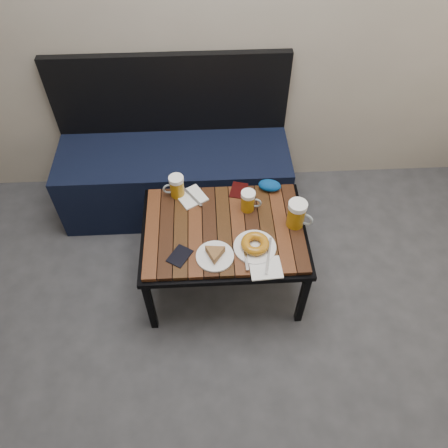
{
  "coord_description": "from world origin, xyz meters",
  "views": [
    {
      "loc": [
        -0.03,
        -0.27,
        2.18
      ],
      "look_at": [
        0.04,
        1.12,
        0.5
      ],
      "focal_mm": 35.0,
      "sensor_mm": 36.0,
      "label": 1
    }
  ],
  "objects_px": {
    "plate_pie": "(215,255)",
    "passport_navy": "(180,256)",
    "beer_mug_right": "(297,214)",
    "plate_bagel": "(255,245)",
    "passport_burgundy": "(239,190)",
    "beer_mug_left": "(176,186)",
    "beer_mug_centre": "(248,201)",
    "knit_pouch": "(270,185)",
    "cafe_table": "(224,233)",
    "bench": "(175,171)"
  },
  "relations": [
    {
      "from": "beer_mug_centre",
      "to": "plate_pie",
      "type": "relative_size",
      "value": 0.66
    },
    {
      "from": "plate_bagel",
      "to": "passport_navy",
      "type": "relative_size",
      "value": 2.31
    },
    {
      "from": "beer_mug_left",
      "to": "passport_burgundy",
      "type": "xyz_separation_m",
      "value": [
        0.33,
        0.01,
        -0.06
      ]
    },
    {
      "from": "beer_mug_centre",
      "to": "passport_burgundy",
      "type": "height_order",
      "value": "beer_mug_centre"
    },
    {
      "from": "passport_navy",
      "to": "passport_burgundy",
      "type": "height_order",
      "value": "same"
    },
    {
      "from": "beer_mug_right",
      "to": "plate_pie",
      "type": "relative_size",
      "value": 0.83
    },
    {
      "from": "passport_burgundy",
      "to": "knit_pouch",
      "type": "distance_m",
      "value": 0.17
    },
    {
      "from": "beer_mug_right",
      "to": "plate_bagel",
      "type": "height_order",
      "value": "beer_mug_right"
    },
    {
      "from": "knit_pouch",
      "to": "passport_burgundy",
      "type": "bearing_deg",
      "value": -178.48
    },
    {
      "from": "passport_burgundy",
      "to": "cafe_table",
      "type": "bearing_deg",
      "value": -94.87
    },
    {
      "from": "beer_mug_right",
      "to": "plate_pie",
      "type": "height_order",
      "value": "beer_mug_right"
    },
    {
      "from": "bench",
      "to": "plate_bagel",
      "type": "height_order",
      "value": "bench"
    },
    {
      "from": "plate_bagel",
      "to": "passport_burgundy",
      "type": "xyz_separation_m",
      "value": [
        -0.05,
        0.39,
        -0.02
      ]
    },
    {
      "from": "beer_mug_right",
      "to": "passport_burgundy",
      "type": "distance_m",
      "value": 0.37
    },
    {
      "from": "beer_mug_right",
      "to": "plate_pie",
      "type": "xyz_separation_m",
      "value": [
        -0.42,
        -0.19,
        -0.06
      ]
    },
    {
      "from": "passport_navy",
      "to": "passport_burgundy",
      "type": "relative_size",
      "value": 0.99
    },
    {
      "from": "bench",
      "to": "beer_mug_centre",
      "type": "relative_size",
      "value": 11.71
    },
    {
      "from": "plate_bagel",
      "to": "beer_mug_left",
      "type": "bearing_deg",
      "value": 135.16
    },
    {
      "from": "passport_navy",
      "to": "knit_pouch",
      "type": "height_order",
      "value": "knit_pouch"
    },
    {
      "from": "beer_mug_left",
      "to": "passport_burgundy",
      "type": "bearing_deg",
      "value": 175.14
    },
    {
      "from": "plate_pie",
      "to": "knit_pouch",
      "type": "bearing_deg",
      "value": 54.53
    },
    {
      "from": "cafe_table",
      "to": "passport_burgundy",
      "type": "height_order",
      "value": "passport_burgundy"
    },
    {
      "from": "beer_mug_right",
      "to": "cafe_table",
      "type": "bearing_deg",
      "value": -148.49
    },
    {
      "from": "plate_bagel",
      "to": "cafe_table",
      "type": "bearing_deg",
      "value": 136.11
    },
    {
      "from": "plate_pie",
      "to": "passport_navy",
      "type": "height_order",
      "value": "plate_pie"
    },
    {
      "from": "bench",
      "to": "knit_pouch",
      "type": "relative_size",
      "value": 11.33
    },
    {
      "from": "cafe_table",
      "to": "beer_mug_centre",
      "type": "distance_m",
      "value": 0.21
    },
    {
      "from": "beer_mug_right",
      "to": "plate_pie",
      "type": "distance_m",
      "value": 0.46
    },
    {
      "from": "beer_mug_right",
      "to": "plate_bagel",
      "type": "bearing_deg",
      "value": -116.33
    },
    {
      "from": "beer_mug_left",
      "to": "plate_pie",
      "type": "bearing_deg",
      "value": 106.79
    },
    {
      "from": "plate_pie",
      "to": "passport_navy",
      "type": "xyz_separation_m",
      "value": [
        -0.17,
        0.01,
        -0.02
      ]
    },
    {
      "from": "beer_mug_left",
      "to": "passport_navy",
      "type": "distance_m",
      "value": 0.42
    },
    {
      "from": "beer_mug_right",
      "to": "passport_navy",
      "type": "xyz_separation_m",
      "value": [
        -0.58,
        -0.17,
        -0.07
      ]
    },
    {
      "from": "plate_bagel",
      "to": "passport_burgundy",
      "type": "height_order",
      "value": "plate_bagel"
    },
    {
      "from": "passport_navy",
      "to": "beer_mug_right",
      "type": "bearing_deg",
      "value": 49.04
    },
    {
      "from": "beer_mug_left",
      "to": "knit_pouch",
      "type": "height_order",
      "value": "beer_mug_left"
    },
    {
      "from": "beer_mug_centre",
      "to": "beer_mug_right",
      "type": "xyz_separation_m",
      "value": [
        0.23,
        -0.12,
        0.02
      ]
    },
    {
      "from": "beer_mug_centre",
      "to": "bench",
      "type": "bearing_deg",
      "value": 137.43
    },
    {
      "from": "cafe_table",
      "to": "plate_pie",
      "type": "xyz_separation_m",
      "value": [
        -0.05,
        -0.18,
        0.06
      ]
    },
    {
      "from": "beer_mug_left",
      "to": "plate_pie",
      "type": "relative_size",
      "value": 0.7
    },
    {
      "from": "beer_mug_left",
      "to": "beer_mug_right",
      "type": "relative_size",
      "value": 0.84
    },
    {
      "from": "beer_mug_centre",
      "to": "passport_burgundy",
      "type": "bearing_deg",
      "value": 115.06
    },
    {
      "from": "beer_mug_left",
      "to": "passport_navy",
      "type": "height_order",
      "value": "beer_mug_left"
    },
    {
      "from": "bench",
      "to": "passport_navy",
      "type": "xyz_separation_m",
      "value": [
        0.05,
        -0.81,
        0.2
      ]
    },
    {
      "from": "plate_bagel",
      "to": "beer_mug_right",
      "type": "bearing_deg",
      "value": 33.0
    },
    {
      "from": "plate_pie",
      "to": "passport_navy",
      "type": "distance_m",
      "value": 0.17
    },
    {
      "from": "bench",
      "to": "passport_burgundy",
      "type": "height_order",
      "value": "bench"
    },
    {
      "from": "plate_pie",
      "to": "cafe_table",
      "type": "bearing_deg",
      "value": 73.66
    },
    {
      "from": "cafe_table",
      "to": "plate_bagel",
      "type": "xyz_separation_m",
      "value": [
        0.14,
        -0.14,
        0.07
      ]
    },
    {
      "from": "plate_pie",
      "to": "passport_burgundy",
      "type": "bearing_deg",
      "value": 71.42
    }
  ]
}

